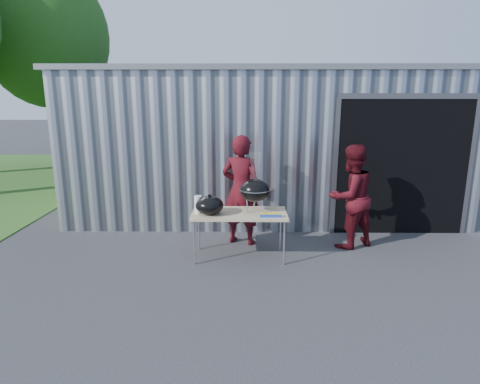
{
  "coord_description": "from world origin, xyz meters",
  "views": [
    {
      "loc": [
        0.38,
        -5.64,
        2.54
      ],
      "look_at": [
        0.31,
        0.61,
        1.05
      ],
      "focal_mm": 30.0,
      "sensor_mm": 36.0,
      "label": 1
    }
  ],
  "objects_px": {
    "folding_table": "(239,215)",
    "person_cook": "(241,190)",
    "person_bystander": "(351,197)",
    "kettle_grill": "(255,186)"
  },
  "relations": [
    {
      "from": "kettle_grill",
      "to": "person_cook",
      "type": "bearing_deg",
      "value": 110.11
    },
    {
      "from": "folding_table",
      "to": "person_cook",
      "type": "xyz_separation_m",
      "value": [
        0.02,
        0.66,
        0.25
      ]
    },
    {
      "from": "folding_table",
      "to": "person_cook",
      "type": "bearing_deg",
      "value": 87.86
    },
    {
      "from": "kettle_grill",
      "to": "folding_table",
      "type": "bearing_deg",
      "value": -166.45
    },
    {
      "from": "folding_table",
      "to": "person_cook",
      "type": "relative_size",
      "value": 0.78
    },
    {
      "from": "person_cook",
      "to": "folding_table",
      "type": "bearing_deg",
      "value": 106.15
    },
    {
      "from": "person_cook",
      "to": "kettle_grill",
      "type": "bearing_deg",
      "value": 128.4
    },
    {
      "from": "folding_table",
      "to": "kettle_grill",
      "type": "bearing_deg",
      "value": 13.55
    },
    {
      "from": "kettle_grill",
      "to": "person_bystander",
      "type": "relative_size",
      "value": 0.54
    },
    {
      "from": "person_cook",
      "to": "person_bystander",
      "type": "distance_m",
      "value": 1.87
    }
  ]
}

